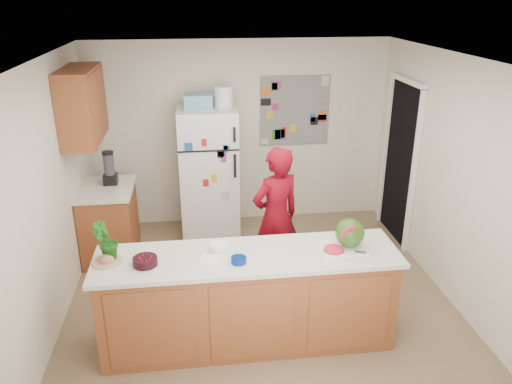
{
  "coord_description": "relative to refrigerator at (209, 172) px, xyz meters",
  "views": [
    {
      "loc": [
        -0.61,
        -4.31,
        3.07
      ],
      "look_at": [
        -0.04,
        0.2,
        1.22
      ],
      "focal_mm": 35.0,
      "sensor_mm": 36.0,
      "label": 1
    }
  ],
  "objects": [
    {
      "name": "floor",
      "position": [
        0.45,
        -1.88,
        -0.86
      ],
      "size": [
        4.0,
        4.5,
        0.02
      ],
      "primitive_type": "cube",
      "color": "brown",
      "rests_on": "ground"
    },
    {
      "name": "wall_back",
      "position": [
        0.45,
        0.38,
        0.4
      ],
      "size": [
        4.0,
        0.02,
        2.5
      ],
      "primitive_type": "cube",
      "color": "beige",
      "rests_on": "ground"
    },
    {
      "name": "wall_left",
      "position": [
        -1.56,
        -1.88,
        0.4
      ],
      "size": [
        0.02,
        4.5,
        2.5
      ],
      "primitive_type": "cube",
      "color": "beige",
      "rests_on": "ground"
    },
    {
      "name": "wall_right",
      "position": [
        2.46,
        -1.88,
        0.4
      ],
      "size": [
        0.02,
        4.5,
        2.5
      ],
      "primitive_type": "cube",
      "color": "beige",
      "rests_on": "ground"
    },
    {
      "name": "ceiling",
      "position": [
        0.45,
        -1.88,
        1.66
      ],
      "size": [
        4.0,
        4.5,
        0.02
      ],
      "primitive_type": "cube",
      "color": "white",
      "rests_on": "wall_back"
    },
    {
      "name": "doorway",
      "position": [
        2.44,
        -0.43,
        0.17
      ],
      "size": [
        0.03,
        0.85,
        2.04
      ],
      "primitive_type": "cube",
      "color": "black",
      "rests_on": "ground"
    },
    {
      "name": "peninsula_base",
      "position": [
        0.25,
        -2.38,
        -0.41
      ],
      "size": [
        2.6,
        0.62,
        0.88
      ],
      "primitive_type": "cube",
      "color": "brown",
      "rests_on": "floor"
    },
    {
      "name": "peninsula_top",
      "position": [
        0.25,
        -2.38,
        0.05
      ],
      "size": [
        2.68,
        0.7,
        0.04
      ],
      "primitive_type": "cube",
      "color": "silver",
      "rests_on": "peninsula_base"
    },
    {
      "name": "side_counter_base",
      "position": [
        -1.24,
        -0.53,
        -0.42
      ],
      "size": [
        0.6,
        0.8,
        0.86
      ],
      "primitive_type": "cube",
      "color": "brown",
      "rests_on": "floor"
    },
    {
      "name": "side_counter_top",
      "position": [
        -1.24,
        -0.53,
        0.03
      ],
      "size": [
        0.64,
        0.84,
        0.04
      ],
      "primitive_type": "cube",
      "color": "silver",
      "rests_on": "side_counter_base"
    },
    {
      "name": "upper_cabinets",
      "position": [
        -1.37,
        -0.58,
        1.05
      ],
      "size": [
        0.35,
        1.0,
        0.8
      ],
      "primitive_type": "cube",
      "color": "brown",
      "rests_on": "wall_left"
    },
    {
      "name": "refrigerator",
      "position": [
        0.0,
        0.0,
        0.0
      ],
      "size": [
        0.75,
        0.7,
        1.7
      ],
      "primitive_type": "cube",
      "color": "silver",
      "rests_on": "floor"
    },
    {
      "name": "fridge_top_bin",
      "position": [
        -0.1,
        0.0,
        0.94
      ],
      "size": [
        0.35,
        0.28,
        0.18
      ],
      "primitive_type": "cube",
      "color": "#5999B2",
      "rests_on": "refrigerator"
    },
    {
      "name": "photo_collage",
      "position": [
        1.2,
        0.36,
        0.7
      ],
      "size": [
        0.95,
        0.01,
        0.95
      ],
      "primitive_type": "cube",
      "color": "slate",
      "rests_on": "wall_back"
    },
    {
      "name": "person",
      "position": [
        0.66,
        -1.39,
        -0.06
      ],
      "size": [
        0.68,
        0.58,
        1.59
      ],
      "primitive_type": "imported",
      "rotation": [
        0.0,
        0.0,
        3.56
      ],
      "color": "maroon",
      "rests_on": "floor"
    },
    {
      "name": "blender_appliance",
      "position": [
        -1.19,
        -0.41,
        0.24
      ],
      "size": [
        0.13,
        0.13,
        0.38
      ],
      "primitive_type": "cylinder",
      "color": "black",
      "rests_on": "side_counter_top"
    },
    {
      "name": "cutting_board",
      "position": [
        1.11,
        -2.37,
        0.08
      ],
      "size": [
        0.41,
        0.31,
        0.01
      ],
      "primitive_type": "cube",
      "rotation": [
        0.0,
        0.0,
        -0.02
      ],
      "color": "white",
      "rests_on": "peninsula_top"
    },
    {
      "name": "watermelon",
      "position": [
        1.17,
        -2.35,
        0.21
      ],
      "size": [
        0.26,
        0.26,
        0.26
      ],
      "primitive_type": "sphere",
      "color": "#2E5616",
      "rests_on": "cutting_board"
    },
    {
      "name": "watermelon_slice",
      "position": [
        1.01,
        -2.42,
        0.09
      ],
      "size": [
        0.17,
        0.17,
        0.02
      ],
      "primitive_type": "cylinder",
      "color": "red",
      "rests_on": "cutting_board"
    },
    {
      "name": "cherry_bowl",
      "position": [
        -0.63,
        -2.45,
        0.11
      ],
      "size": [
        0.22,
        0.22,
        0.07
      ],
      "primitive_type": "cylinder",
      "rotation": [
        0.0,
        0.0,
        0.05
      ],
      "color": "black",
      "rests_on": "peninsula_top"
    },
    {
      "name": "white_bowl",
      "position": [
        0.01,
        -2.26,
        0.1
      ],
      "size": [
        0.2,
        0.2,
        0.06
      ],
      "primitive_type": "cylinder",
      "rotation": [
        0.0,
        0.0,
        0.21
      ],
      "color": "silver",
      "rests_on": "peninsula_top"
    },
    {
      "name": "cobalt_bowl",
      "position": [
        0.16,
        -2.5,
        0.1
      ],
      "size": [
        0.14,
        0.14,
        0.05
      ],
      "primitive_type": "cylinder",
      "rotation": [
        0.0,
        0.0,
        -0.03
      ],
      "color": "navy",
      "rests_on": "peninsula_top"
    },
    {
      "name": "plate",
      "position": [
        -0.95,
        -2.37,
        0.08
      ],
      "size": [
        0.28,
        0.28,
        0.02
      ],
      "primitive_type": "cylinder",
      "rotation": [
        0.0,
        0.0,
        0.12
      ],
      "color": "#C1AE95",
      "rests_on": "peninsula_top"
    },
    {
      "name": "paper_towel",
      "position": [
        -0.07,
        -2.44,
        0.08
      ],
      "size": [
        0.22,
        0.2,
        0.02
      ],
      "primitive_type": "cube",
      "rotation": [
        0.0,
        0.0,
        -0.26
      ],
      "color": "white",
      "rests_on": "peninsula_top"
    },
    {
      "name": "keys",
      "position": [
        1.24,
        -2.48,
        0.08
      ],
      "size": [
        0.11,
        0.07,
        0.01
      ],
      "primitive_type": "cube",
      "rotation": [
        0.0,
        0.0,
        -0.34
      ],
      "color": "gray",
      "rests_on": "peninsula_top"
    },
    {
      "name": "potted_plant",
      "position": [
        -0.95,
        -2.33,
        0.25
      ],
      "size": [
        0.24,
        0.22,
        0.36
      ],
      "primitive_type": "imported",
      "rotation": [
        0.0,
        0.0,
        3.5
      ],
      "color": "#174814",
      "rests_on": "peninsula_top"
    }
  ]
}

